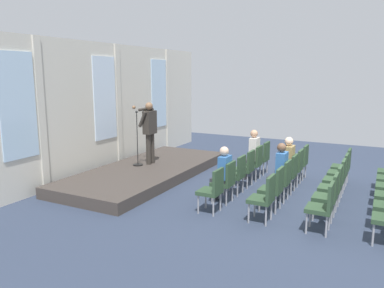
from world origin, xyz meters
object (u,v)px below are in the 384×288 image
at_px(chair_r2_c4, 341,170).
at_px(chair_r2_c5, 344,164).
at_px(chair_r0_c3, 247,166).
at_px(audience_r0_c4, 252,152).
at_px(chair_r1_c3, 290,171).
at_px(chair_r1_c4, 296,165).
at_px(chair_r0_c0, 213,188).
at_px(chair_r0_c5, 263,156).
at_px(chair_r1_c1, 274,186).
at_px(chair_r0_c1, 226,180).
at_px(chair_r0_c2, 237,173).
at_px(chair_r1_c5, 301,160).
at_px(chair_r2_c0, 324,205).
at_px(audience_r1_c3, 287,162).
at_px(mic_stand, 138,154).
at_px(chair_r2_c1, 329,194).
at_px(chair_r2_c3, 338,177).
at_px(chair_r0_c4, 255,161).
at_px(chair_r2_c2, 334,185).
at_px(chair_r1_c0, 265,196).
at_px(speaker, 149,128).
at_px(audience_r0_c1, 222,171).
at_px(audience_r1_c2, 279,169).
at_px(chair_r1_c2, 282,178).

height_order(chair_r2_c4, chair_r2_c5, same).
xyz_separation_m(chair_r0_c3, audience_r0_c4, (0.69, 0.08, 0.22)).
height_order(chair_r1_c3, chair_r1_c4, same).
xyz_separation_m(chair_r0_c0, chair_r0_c3, (2.07, 0.00, 0.00)).
height_order(chair_r0_c5, chair_r1_c1, same).
distance_m(chair_r0_c0, chair_r0_c1, 0.69).
height_order(chair_r0_c2, chair_r1_c3, same).
relative_size(chair_r0_c3, chair_r1_c5, 1.00).
bearing_deg(chair_r2_c0, audience_r1_c3, 29.36).
distance_m(mic_stand, chair_r2_c1, 5.39).
distance_m(chair_r2_c3, chair_r2_c4, 0.69).
bearing_deg(chair_r0_c0, chair_r2_c5, -32.18).
distance_m(chair_r0_c4, chair_r1_c4, 1.08).
height_order(chair_r2_c2, chair_r2_c4, same).
relative_size(mic_stand, audience_r1_c3, 1.14).
bearing_deg(chair_r2_c5, chair_r0_c4, 107.63).
bearing_deg(chair_r2_c0, chair_r2_c5, 0.00).
xyz_separation_m(chair_r1_c3, chair_r1_c4, (0.69, 0.00, 0.00)).
bearing_deg(chair_r2_c4, chair_r0_c4, 90.00).
height_order(chair_r0_c3, chair_r1_c0, same).
relative_size(chair_r0_c3, audience_r1_c3, 0.69).
bearing_deg(chair_r1_c4, chair_r0_c3, 122.45).
bearing_deg(chair_r2_c1, speaker, 74.74).
bearing_deg(chair_r0_c2, chair_r2_c0, -122.45).
relative_size(chair_r1_c3, chair_r1_c5, 1.00).
bearing_deg(audience_r1_c3, chair_r1_c4, -6.56).
height_order(chair_r0_c5, chair_r1_c3, same).
bearing_deg(speaker, chair_r2_c3, -90.14).
height_order(audience_r0_c1, chair_r0_c3, audience_r0_c1).
bearing_deg(chair_r0_c5, chair_r0_c4, 180.00).
xyz_separation_m(chair_r2_c1, chair_r2_c3, (1.38, 0.00, 0.00)).
distance_m(chair_r0_c1, chair_r1_c0, 1.28).
bearing_deg(chair_r1_c4, audience_r1_c3, 173.44).
xyz_separation_m(mic_stand, chair_r0_c5, (1.70, -3.11, -0.08)).
bearing_deg(chair_r0_c0, chair_r2_c2, -57.55).
xyz_separation_m(chair_r1_c0, chair_r2_c0, (0.00, -1.08, 0.00)).
bearing_deg(speaker, mic_stand, 150.56).
distance_m(audience_r0_c1, chair_r0_c3, 1.39).
xyz_separation_m(chair_r1_c5, chair_r2_c5, (0.00, -1.08, 0.00)).
bearing_deg(mic_stand, chair_r0_c1, -108.74).
xyz_separation_m(audience_r1_c3, chair_r1_c5, (1.38, -0.08, -0.22)).
bearing_deg(chair_r1_c5, audience_r1_c2, 177.76).
bearing_deg(audience_r1_c3, audience_r1_c2, 179.87).
distance_m(audience_r0_c1, chair_r1_c2, 1.37).
relative_size(chair_r0_c3, chair_r1_c0, 1.00).
height_order(speaker, chair_r1_c5, speaker).
xyz_separation_m(chair_r0_c5, audience_r1_c3, (-1.38, -1.00, 0.22)).
bearing_deg(chair_r2_c3, chair_r0_c1, 122.45).
bearing_deg(chair_r2_c3, audience_r0_c4, 72.95).
xyz_separation_m(mic_stand, chair_r2_c4, (1.01, -5.28, -0.08)).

